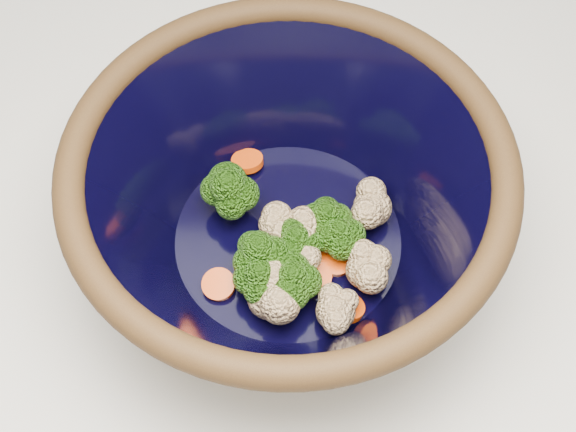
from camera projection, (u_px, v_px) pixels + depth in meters
name	position (u px, v px, depth m)	size (l,w,h in m)	color
mixing_bowl	(288.00, 206.00, 0.60)	(0.33, 0.33, 0.14)	black
vegetable_pile	(290.00, 246.00, 0.61)	(0.15, 0.17, 0.06)	#608442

